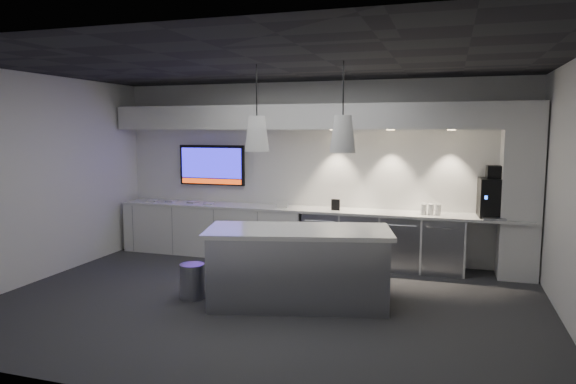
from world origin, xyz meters
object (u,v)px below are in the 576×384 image
(coffee_machine, at_px, (494,196))
(bin, at_px, (192,281))
(island, at_px, (298,266))
(wall_tv, at_px, (212,165))

(coffee_machine, bearing_deg, bin, -152.61)
(island, distance_m, bin, 1.43)
(bin, height_order, coffee_machine, coffee_machine)
(wall_tv, height_order, island, wall_tv)
(wall_tv, relative_size, bin, 2.74)
(wall_tv, xyz_separation_m, island, (2.32, -2.36, -1.07))
(wall_tv, xyz_separation_m, coffee_machine, (4.74, -0.25, -0.34))
(bin, xyz_separation_m, coffee_machine, (3.81, 2.31, 0.99))
(wall_tv, relative_size, coffee_machine, 1.62)
(island, bearing_deg, coffee_machine, 27.35)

